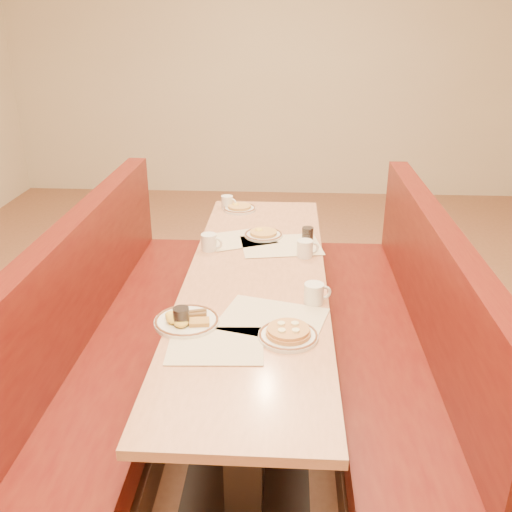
# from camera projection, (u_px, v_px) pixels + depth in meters

# --- Properties ---
(ground) EXTENTS (8.00, 8.00, 0.00)m
(ground) POSITION_uv_depth(u_px,v_px,m) (256.00, 400.00, 3.14)
(ground) COLOR #9E6647
(ground) RESTS_ON ground
(room_envelope) EXTENTS (6.04, 8.04, 2.82)m
(room_envelope) POSITION_uv_depth(u_px,v_px,m) (255.00, 22.00, 2.39)
(room_envelope) COLOR beige
(room_envelope) RESTS_ON ground
(diner_table) EXTENTS (0.70, 2.50, 0.75)m
(diner_table) POSITION_uv_depth(u_px,v_px,m) (256.00, 342.00, 3.00)
(diner_table) COLOR black
(diner_table) RESTS_ON ground
(booth_left) EXTENTS (0.55, 2.50, 1.05)m
(booth_left) POSITION_uv_depth(u_px,v_px,m) (119.00, 340.00, 3.04)
(booth_left) COLOR #4C3326
(booth_left) RESTS_ON ground
(booth_right) EXTENTS (0.55, 2.50, 1.05)m
(booth_right) POSITION_uv_depth(u_px,v_px,m) (396.00, 349.00, 2.96)
(booth_right) COLOR #4C3326
(booth_right) RESTS_ON ground
(placemat_near_left) EXTENTS (0.39, 0.30, 0.00)m
(placemat_near_left) POSITION_uv_depth(u_px,v_px,m) (216.00, 345.00, 2.26)
(placemat_near_left) COLOR beige
(placemat_near_left) RESTS_ON diner_table
(placemat_near_right) EXTENTS (0.51, 0.43, 0.00)m
(placemat_near_right) POSITION_uv_depth(u_px,v_px,m) (272.00, 319.00, 2.46)
(placemat_near_right) COLOR beige
(placemat_near_right) RESTS_ON diner_table
(placemat_far_left) EXTENTS (0.45, 0.40, 0.00)m
(placemat_far_left) POSITION_uv_depth(u_px,v_px,m) (240.00, 239.00, 3.33)
(placemat_far_left) COLOR beige
(placemat_far_left) RESTS_ON diner_table
(placemat_far_right) EXTENTS (0.49, 0.40, 0.00)m
(placemat_far_right) POSITION_uv_depth(u_px,v_px,m) (281.00, 245.00, 3.23)
(placemat_far_right) COLOR beige
(placemat_far_right) RESTS_ON diner_table
(pancake_plate) EXTENTS (0.25, 0.25, 0.06)m
(pancake_plate) POSITION_uv_depth(u_px,v_px,m) (288.00, 334.00, 2.31)
(pancake_plate) COLOR white
(pancake_plate) RESTS_ON diner_table
(eggs_plate) EXTENTS (0.28, 0.28, 0.06)m
(eggs_plate) POSITION_uv_depth(u_px,v_px,m) (186.00, 320.00, 2.42)
(eggs_plate) COLOR white
(eggs_plate) RESTS_ON diner_table
(extra_plate_mid) EXTENTS (0.23, 0.23, 0.05)m
(extra_plate_mid) POSITION_uv_depth(u_px,v_px,m) (263.00, 234.00, 3.36)
(extra_plate_mid) COLOR white
(extra_plate_mid) RESTS_ON diner_table
(extra_plate_far) EXTENTS (0.22, 0.22, 0.04)m
(extra_plate_far) POSITION_uv_depth(u_px,v_px,m) (239.00, 208.00, 3.82)
(extra_plate_far) COLOR white
(extra_plate_far) RESTS_ON diner_table
(coffee_mug_a) EXTENTS (0.13, 0.09, 0.10)m
(coffee_mug_a) POSITION_uv_depth(u_px,v_px,m) (315.00, 293.00, 2.58)
(coffee_mug_a) COLOR white
(coffee_mug_a) RESTS_ON diner_table
(coffee_mug_b) EXTENTS (0.12, 0.09, 0.09)m
(coffee_mug_b) POSITION_uv_depth(u_px,v_px,m) (210.00, 242.00, 3.16)
(coffee_mug_b) COLOR white
(coffee_mug_b) RESTS_ON diner_table
(coffee_mug_c) EXTENTS (0.12, 0.09, 0.09)m
(coffee_mug_c) POSITION_uv_depth(u_px,v_px,m) (305.00, 248.00, 3.08)
(coffee_mug_c) COLOR white
(coffee_mug_c) RESTS_ON diner_table
(coffee_mug_d) EXTENTS (0.11, 0.08, 0.08)m
(coffee_mug_d) POSITION_uv_depth(u_px,v_px,m) (227.00, 202.00, 3.85)
(coffee_mug_d) COLOR white
(coffee_mug_d) RESTS_ON diner_table
(soda_tumbler_near) EXTENTS (0.07, 0.07, 0.09)m
(soda_tumbler_near) POSITION_uv_depth(u_px,v_px,m) (181.00, 318.00, 2.37)
(soda_tumbler_near) COLOR black
(soda_tumbler_near) RESTS_ON diner_table
(soda_tumbler_mid) EXTENTS (0.07, 0.07, 0.09)m
(soda_tumbler_mid) POSITION_uv_depth(u_px,v_px,m) (308.00, 235.00, 3.27)
(soda_tumbler_mid) COLOR black
(soda_tumbler_mid) RESTS_ON diner_table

